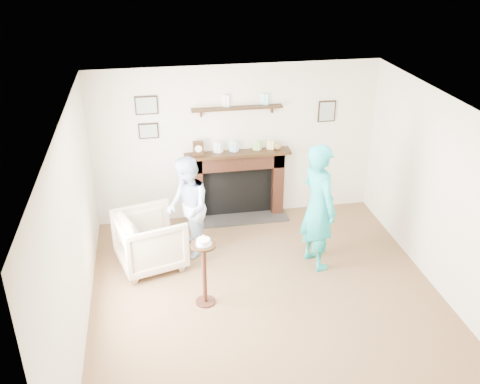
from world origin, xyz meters
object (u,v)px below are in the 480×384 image
woman (314,263)px  pedestal_table (204,262)px  armchair (152,264)px  man (190,253)px

woman → pedestal_table: bearing=94.2°
woman → pedestal_table: 1.86m
armchair → pedestal_table: (0.64, -1.00, 0.62)m
man → woman: size_ratio=0.83×
armchair → man: (0.55, 0.20, 0.00)m
man → pedestal_table: size_ratio=1.49×
man → pedestal_table: pedestal_table is taller
armchair → pedestal_table: size_ratio=0.88×
man → woman: (1.73, -0.58, 0.00)m
man → woman: bearing=65.6°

